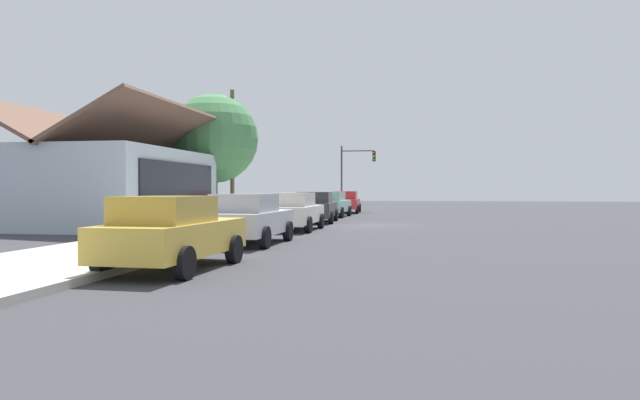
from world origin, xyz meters
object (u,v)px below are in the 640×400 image
at_px(traffic_light_main, 355,167).
at_px(car_silver, 249,218).
at_px(car_mustard, 172,232).
at_px(car_seafoam, 331,204).
at_px(car_cherry, 346,202).
at_px(shade_tree, 214,139).
at_px(car_charcoal, 316,207).
at_px(fire_hydrant_red, 233,223).
at_px(car_ivory, 294,211).
at_px(utility_pole_wooden, 232,151).

bearing_deg(traffic_light_main, car_silver, 179.49).
height_order(car_mustard, car_seafoam, same).
bearing_deg(car_cherry, shade_tree, 146.43).
bearing_deg(car_mustard, shade_tree, 20.14).
bearing_deg(car_seafoam, car_charcoal, -176.74).
bearing_deg(car_charcoal, car_silver, 176.69).
height_order(car_silver, shade_tree, shade_tree).
height_order(car_charcoal, car_seafoam, same).
height_order(car_mustard, fire_hydrant_red, car_mustard).
distance_m(car_charcoal, shade_tree, 7.60).
bearing_deg(car_mustard, car_cherry, 2.90).
height_order(car_ivory, utility_pole_wooden, utility_pole_wooden).
bearing_deg(car_charcoal, fire_hydrant_red, 168.49).
height_order(car_silver, car_charcoal, same).
distance_m(car_silver, traffic_light_main, 29.20).
bearing_deg(car_charcoal, car_seafoam, -2.74).
height_order(car_seafoam, car_cherry, same).
bearing_deg(fire_hydrant_red, car_seafoam, -4.71).
distance_m(car_mustard, shade_tree, 21.78).
relative_size(car_mustard, car_ivory, 0.96).
bearing_deg(shade_tree, car_silver, -156.45).
relative_size(car_seafoam, utility_pole_wooden, 0.63).
xyz_separation_m(car_cherry, fire_hydrant_red, (-22.18, 1.44, -0.32)).
distance_m(car_ivory, fire_hydrant_red, 3.87).
bearing_deg(car_mustard, fire_hydrant_red, 12.38).
bearing_deg(car_silver, fire_hydrant_red, 28.44).
relative_size(car_silver, car_ivory, 0.97).
xyz_separation_m(car_ivory, car_charcoal, (6.16, 0.16, 0.00)).
distance_m(car_ivory, shade_tree, 11.06).
xyz_separation_m(car_mustard, traffic_light_main, (35.09, -0.18, 2.68)).
xyz_separation_m(utility_pole_wooden, fire_hydrant_red, (-12.33, -4.00, -3.43)).
bearing_deg(car_ivory, utility_pole_wooden, 32.84).
relative_size(car_mustard, traffic_light_main, 0.84).
bearing_deg(fire_hydrant_red, traffic_light_main, -3.61).
xyz_separation_m(car_silver, car_ivory, (6.32, -0.14, -0.00)).
height_order(car_ivory, fire_hydrant_red, car_ivory).
xyz_separation_m(car_charcoal, shade_tree, (1.98, 6.28, 3.80)).
relative_size(car_cherry, shade_tree, 0.66).
bearing_deg(car_charcoal, shade_tree, 69.07).
bearing_deg(fire_hydrant_red, car_ivory, -23.55).
xyz_separation_m(car_ivory, utility_pole_wooden, (8.79, 5.54, 3.11)).
relative_size(traffic_light_main, fire_hydrant_red, 7.32).
bearing_deg(utility_pole_wooden, car_charcoal, -116.07).
distance_m(car_silver, fire_hydrant_red, 3.14).
xyz_separation_m(car_cherry, traffic_light_main, (4.10, -0.22, 2.68)).
bearing_deg(utility_pole_wooden, traffic_light_main, -22.07).
xyz_separation_m(car_mustard, shade_tree, (20.48, 6.38, 3.80)).
relative_size(car_mustard, utility_pole_wooden, 0.58).
distance_m(car_seafoam, shade_tree, 8.38).
height_order(car_cherry, fire_hydrant_red, car_cherry).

